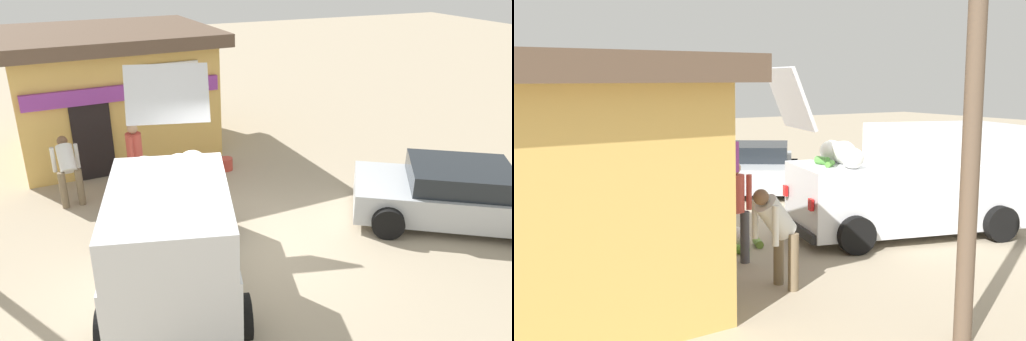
{
  "view_description": "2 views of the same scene",
  "coord_description": "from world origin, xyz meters",
  "views": [
    {
      "loc": [
        -2.88,
        -7.3,
        5.03
      ],
      "look_at": [
        0.85,
        1.57,
        0.82
      ],
      "focal_mm": 35.19,
      "sensor_mm": 36.0,
      "label": 1
    },
    {
      "loc": [
        -9.84,
        7.6,
        2.94
      ],
      "look_at": [
        0.52,
        1.34,
        1.11
      ],
      "focal_mm": 43.43,
      "sensor_mm": 36.0,
      "label": 2
    }
  ],
  "objects": [
    {
      "name": "paint_bucket",
      "position": [
        0.91,
        3.64,
        0.15
      ],
      "size": [
        0.34,
        0.34,
        0.3
      ],
      "primitive_type": "cylinder",
      "color": "#BF3F33",
      "rests_on": "ground_plane"
    },
    {
      "name": "vendor_standing",
      "position": [
        -1.37,
        3.15,
        0.96
      ],
      "size": [
        0.45,
        0.53,
        1.65
      ],
      "color": "#4C4C51",
      "rests_on": "ground_plane"
    },
    {
      "name": "delivery_van",
      "position": [
        -1.46,
        -0.59,
        1.02
      ],
      "size": [
        2.89,
        4.88,
        3.11
      ],
      "color": "silver",
      "rests_on": "ground_plane"
    },
    {
      "name": "customer_bending",
      "position": [
        -2.77,
        3.22,
        0.87
      ],
      "size": [
        0.57,
        0.68,
        1.46
      ],
      "color": "#726047",
      "rests_on": "ground_plane"
    },
    {
      "name": "utility_pole",
      "position": [
        -5.35,
        2.38,
        2.34
      ],
      "size": [
        0.2,
        0.2,
        4.68
      ],
      "primitive_type": "cylinder",
      "color": "brown",
      "rests_on": "ground_plane"
    },
    {
      "name": "parked_sedan",
      "position": [
        4.33,
        -0.56,
        0.57
      ],
      "size": [
        4.37,
        3.73,
        1.19
      ],
      "color": "#B2B7BC",
      "rests_on": "ground_plane"
    },
    {
      "name": "unloaded_banana_pile",
      "position": [
        -0.63,
        2.7,
        0.17
      ],
      "size": [
        1.03,
        0.77,
        0.38
      ],
      "color": "silver",
      "rests_on": "ground_plane"
    },
    {
      "name": "ground_plane",
      "position": [
        0.0,
        0.0,
        0.0
      ],
      "size": [
        60.0,
        60.0,
        0.0
      ],
      "primitive_type": "plane",
      "color": "tan"
    }
  ]
}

